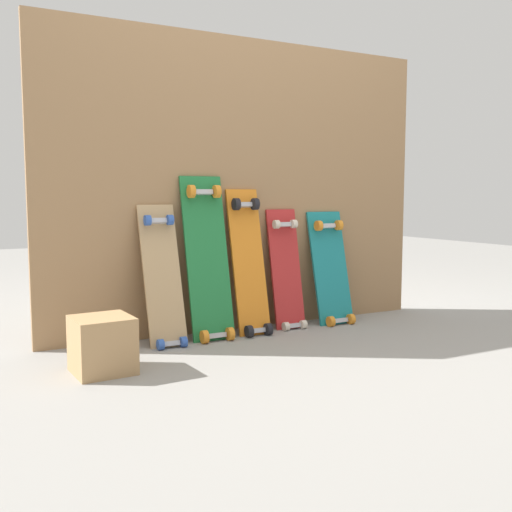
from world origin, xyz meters
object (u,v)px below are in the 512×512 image
at_px(skateboard_natural, 163,282).
at_px(skateboard_orange, 249,267).
at_px(skateboard_green, 208,263).
at_px(skateboard_teal, 331,273).
at_px(skateboard_red, 287,275).
at_px(wooden_crate, 102,345).

xyz_separation_m(skateboard_natural, skateboard_orange, (0.49, 0.01, 0.04)).
height_order(skateboard_green, skateboard_orange, skateboard_green).
xyz_separation_m(skateboard_green, skateboard_teal, (0.78, 0.01, -0.10)).
bearing_deg(skateboard_natural, skateboard_green, 2.49).
height_order(skateboard_red, wooden_crate, skateboard_red).
bearing_deg(skateboard_red, skateboard_teal, -3.26).
xyz_separation_m(skateboard_natural, wooden_crate, (-0.39, -0.35, -0.19)).
xyz_separation_m(skateboard_green, skateboard_orange, (0.24, 0.00, -0.03)).
bearing_deg(skateboard_natural, skateboard_orange, 1.56).
distance_m(skateboard_red, skateboard_teal, 0.29).
bearing_deg(skateboard_green, skateboard_red, 3.15).
xyz_separation_m(skateboard_natural, skateboard_teal, (1.03, 0.02, -0.02)).
relative_size(skateboard_natural, skateboard_orange, 0.91).
bearing_deg(skateboard_teal, skateboard_red, 176.74).
relative_size(skateboard_natural, skateboard_green, 0.85).
distance_m(skateboard_orange, skateboard_red, 0.26).
bearing_deg(skateboard_teal, skateboard_orange, -179.19).
xyz_separation_m(skateboard_red, skateboard_teal, (0.29, -0.02, -0.01)).
bearing_deg(skateboard_red, skateboard_natural, -177.07).
bearing_deg(skateboard_teal, wooden_crate, -165.21).
height_order(skateboard_natural, skateboard_orange, skateboard_orange).
height_order(skateboard_green, skateboard_teal, skateboard_green).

